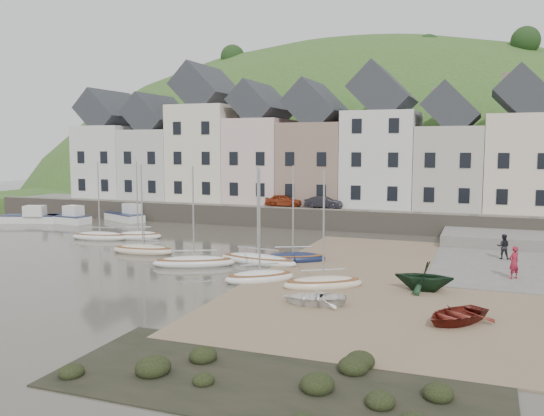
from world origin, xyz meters
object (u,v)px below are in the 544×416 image
at_px(rowboat_white, 314,298).
at_px(car_right, 323,202).
at_px(person_red, 514,262).
at_px(person_dark, 503,247).
at_px(rowboat_green, 424,276).
at_px(rowboat_red, 456,315).
at_px(car_left, 283,200).
at_px(sailboat_0, 100,236).

xyz_separation_m(rowboat_white, car_right, (-6.71, 25.87, 1.80)).
xyz_separation_m(person_red, car_right, (-15.50, 17.39, 1.15)).
distance_m(rowboat_white, person_dark, 16.44).
height_order(rowboat_green, rowboat_red, rowboat_green).
bearing_deg(car_left, person_dark, -133.98).
distance_m(rowboat_white, rowboat_red, 6.25).
height_order(person_red, person_dark, person_red).
distance_m(rowboat_green, rowboat_red, 5.23).
relative_size(rowboat_white, person_dark, 1.82).
distance_m(rowboat_white, rowboat_green, 6.22).
relative_size(rowboat_red, person_dark, 1.99).
bearing_deg(person_dark, rowboat_white, 60.50).
relative_size(rowboat_white, person_red, 1.63).
bearing_deg(rowboat_red, person_dark, 116.43).
distance_m(person_red, car_right, 23.32).
bearing_deg(person_red, person_dark, -129.79).
bearing_deg(car_left, car_right, -102.29).
bearing_deg(car_right, person_dark, -125.28).
distance_m(rowboat_red, person_dark, 14.88).
bearing_deg(rowboat_white, car_right, 178.79).
bearing_deg(sailboat_0, car_right, 43.90).
bearing_deg(sailboat_0, rowboat_green, -16.90).
xyz_separation_m(rowboat_red, car_left, (-16.85, 26.46, 1.80)).
bearing_deg(rowboat_white, rowboat_red, 68.86).
bearing_deg(sailboat_0, car_left, 52.95).
bearing_deg(rowboat_white, sailboat_0, -135.56).
bearing_deg(rowboat_white, person_red, 118.23).
bearing_deg(person_red, rowboat_green, 0.26).
bearing_deg(car_right, rowboat_white, -162.88).
bearing_deg(car_left, rowboat_red, -159.79).
bearing_deg(car_left, rowboat_white, -169.95).
xyz_separation_m(rowboat_white, rowboat_red, (6.22, -0.59, 0.03)).
height_order(rowboat_white, rowboat_green, rowboat_green).
height_order(rowboat_green, person_red, person_red).
xyz_separation_m(rowboat_red, person_red, (2.57, 9.07, 0.62)).
distance_m(person_dark, car_right, 19.19).
xyz_separation_m(sailboat_0, car_left, (10.43, 13.81, 1.93)).
bearing_deg(person_dark, rowboat_green, 69.35).
distance_m(person_red, person_dark, 5.65).
xyz_separation_m(sailboat_0, person_red, (29.85, -3.58, 0.75)).
distance_m(rowboat_green, car_right, 24.32).
height_order(rowboat_white, person_red, person_red).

